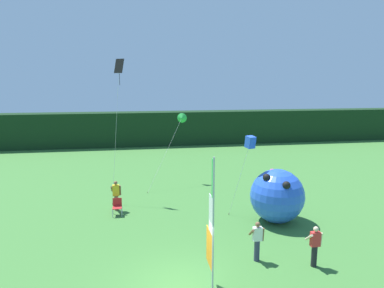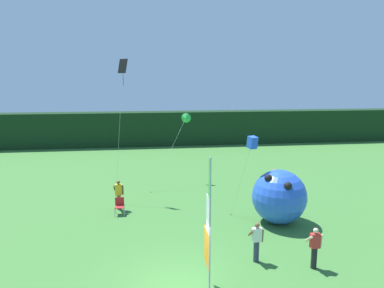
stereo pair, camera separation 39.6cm
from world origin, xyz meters
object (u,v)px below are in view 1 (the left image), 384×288
(person_mid_field, at_px, (315,245))
(person_far_left, at_px, (257,240))
(kite_black_diamond_3, at_px, (119,74))
(person_near_banner, at_px, (116,195))
(inflatable_balloon, at_px, (277,196))
(kite_blue_box_2, at_px, (250,142))
(folding_chair, at_px, (117,206))
(banner_flag, at_px, (211,229))
(kite_green_delta_1, at_px, (182,118))

(person_mid_field, height_order, person_far_left, person_far_left)
(kite_black_diamond_3, bearing_deg, person_near_banner, -96.06)
(person_far_left, distance_m, inflatable_balloon, 4.27)
(person_mid_field, bearing_deg, person_far_left, 159.59)
(person_near_banner, relative_size, kite_blue_box_2, 0.39)
(person_far_left, height_order, folding_chair, person_far_left)
(banner_flag, xyz_separation_m, person_mid_field, (4.29, 0.99, -1.42))
(kite_blue_box_2, bearing_deg, inflatable_balloon, -34.64)
(folding_chair, relative_size, kite_blue_box_2, 0.21)
(banner_flag, xyz_separation_m, folding_chair, (-3.49, 7.49, -1.77))
(banner_flag, distance_m, kite_black_diamond_3, 12.32)
(person_near_banner, xyz_separation_m, person_far_left, (5.83, -6.40, -0.03))
(person_mid_field, relative_size, kite_black_diamond_3, 0.20)
(inflatable_balloon, bearing_deg, person_far_left, -122.94)
(banner_flag, relative_size, person_far_left, 2.92)
(banner_flag, bearing_deg, kite_blue_box_2, 61.44)
(person_mid_field, height_order, kite_green_delta_1, kite_green_delta_1)
(banner_flag, height_order, person_far_left, banner_flag)
(inflatable_balloon, relative_size, kite_green_delta_1, 0.56)
(banner_flag, distance_m, folding_chair, 8.46)
(person_near_banner, relative_size, folding_chair, 1.89)
(person_near_banner, relative_size, inflatable_balloon, 0.62)
(person_near_banner, relative_size, kite_green_delta_1, 0.35)
(person_near_banner, xyz_separation_m, kite_black_diamond_3, (0.27, 2.51, 6.59))
(banner_flag, distance_m, kite_blue_box_2, 7.20)
(kite_green_delta_1, bearing_deg, person_mid_field, -74.19)
(person_mid_field, relative_size, kite_green_delta_1, 0.34)
(person_mid_field, distance_m, kite_black_diamond_3, 13.97)
(person_far_left, bearing_deg, inflatable_balloon, 57.06)
(inflatable_balloon, height_order, kite_black_diamond_3, kite_black_diamond_3)
(person_far_left, relative_size, kite_green_delta_1, 0.34)
(banner_flag, bearing_deg, kite_black_diamond_3, 107.22)
(banner_flag, bearing_deg, person_near_banner, 113.67)
(inflatable_balloon, distance_m, folding_chair, 8.39)
(person_near_banner, distance_m, kite_green_delta_1, 7.72)
(banner_flag, relative_size, inflatable_balloon, 1.76)
(person_near_banner, bearing_deg, kite_black_diamond_3, 83.94)
(person_near_banner, height_order, kite_black_diamond_3, kite_black_diamond_3)
(person_near_banner, height_order, inflatable_balloon, inflatable_balloon)
(banner_flag, distance_m, inflatable_balloon, 7.06)
(kite_green_delta_1, bearing_deg, kite_blue_box_2, -70.53)
(folding_chair, bearing_deg, banner_flag, -65.01)
(kite_blue_box_2, bearing_deg, folding_chair, 168.85)
(banner_flag, xyz_separation_m, inflatable_balloon, (4.56, 5.31, -0.92))
(person_near_banner, height_order, kite_blue_box_2, kite_blue_box_2)
(person_mid_field, bearing_deg, inflatable_balloon, 86.43)
(person_far_left, bearing_deg, folding_chair, 135.01)
(person_far_left, relative_size, kite_black_diamond_3, 0.20)
(kite_black_diamond_3, bearing_deg, kite_blue_box_2, -34.20)
(person_mid_field, height_order, inflatable_balloon, inflatable_balloon)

